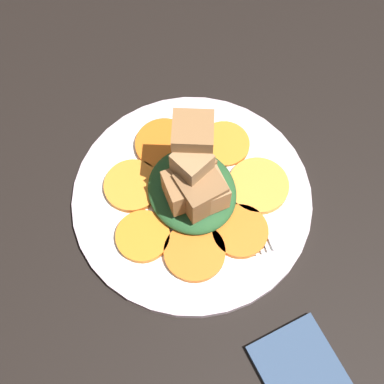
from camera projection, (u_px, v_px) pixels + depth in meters
table_slab at (192, 203)px, 64.16cm from camera, size 120.00×120.00×2.00cm
plate at (192, 198)px, 62.79cm from camera, size 28.06×28.06×1.05cm
carrot_slice_0 at (143, 236)px, 59.67cm from camera, size 6.10×6.10×0.80cm
carrot_slice_1 at (195, 252)px, 58.87cm from camera, size 6.85×6.85×0.80cm
carrot_slice_2 at (240, 231)px, 59.93cm from camera, size 6.34×6.34×0.80cm
carrot_slice_3 at (258, 186)px, 62.38cm from camera, size 7.14×7.14×0.80cm
carrot_slice_4 at (224, 144)px, 64.77cm from camera, size 6.20×6.20×0.80cm
carrot_slice_5 at (164, 144)px, 64.77cm from camera, size 7.06×7.06×0.80cm
carrot_slice_6 at (132, 186)px, 62.37cm from camera, size 6.64×6.64×0.80cm
center_pile at (194, 183)px, 58.71cm from camera, size 11.05×9.95×11.20cm
fork at (240, 190)px, 62.35cm from camera, size 17.17×4.30×0.40cm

